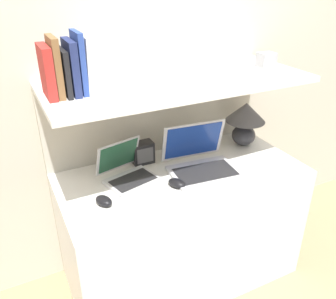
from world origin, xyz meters
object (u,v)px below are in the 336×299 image
second_mouse (104,201)px  router_box (143,153)px  book_white (88,65)px  shelf_gadget (266,60)px  computer_mouse (177,183)px  book_navy (71,67)px  laptop_large (201,162)px  book_blue (79,63)px  laptop_small (127,172)px  book_brown (55,67)px  book_red (47,72)px  table_lamp (245,119)px  book_black (64,72)px

second_mouse → router_box: router_box is taller
book_white → shelf_gadget: (0.97, 0.00, -0.08)m
computer_mouse → book_navy: bearing=157.6°
computer_mouse → book_white: size_ratio=0.48×
laptop_large → book_blue: size_ratio=1.50×
laptop_small → book_brown: bearing=-179.4°
computer_mouse → router_box: bearing=100.0°
laptop_large → second_mouse: size_ratio=3.52×
laptop_large → book_red: 0.90m
second_mouse → book_red: size_ratio=0.52×
computer_mouse → laptop_large: bearing=25.1°
second_mouse → shelf_gadget: 1.14m
second_mouse → book_red: book_red is taller
computer_mouse → book_red: bearing=161.7°
router_box → computer_mouse: bearing=-80.0°
second_mouse → book_blue: 0.62m
book_red → laptop_small: bearing=0.5°
computer_mouse → router_box: (-0.05, 0.31, 0.04)m
book_blue → book_white: bearing=0.0°
table_lamp → router_box: (-0.65, 0.06, -0.11)m
table_lamp → book_black: (-1.04, -0.08, 0.42)m
book_brown → shelf_gadget: size_ratio=2.71×
book_navy → book_brown: bearing=180.0°
book_blue → router_box: bearing=23.2°
laptop_large → shelf_gadget: 0.66m
laptop_small → computer_mouse: laptop_small is taller
table_lamp → book_navy: bearing=-175.7°
book_brown → router_box: bearing=18.2°
book_blue → shelf_gadget: size_ratio=2.85×
book_red → shelf_gadget: bearing=0.0°
computer_mouse → book_navy: size_ratio=0.50×
laptop_large → book_red: bearing=173.5°
laptop_small → second_mouse: (-0.18, -0.16, -0.02)m
computer_mouse → second_mouse: same height
second_mouse → book_navy: book_navy is taller
book_black → book_blue: book_blue is taller
book_brown → book_black: 0.04m
table_lamp → book_blue: size_ratio=1.06×
book_brown → book_navy: (0.06, 0.00, -0.01)m
table_lamp → laptop_large: table_lamp is taller
table_lamp → book_brown: book_brown is taller
book_red → shelf_gadget: book_red is taller
router_box → shelf_gadget: bearing=-11.5°
laptop_small → book_blue: bearing=-179.1°
book_black → router_box: bearing=19.5°
book_black → shelf_gadget: (1.08, 0.00, -0.06)m
laptop_small → shelf_gadget: bearing=-0.2°
second_mouse → book_black: (-0.07, 0.15, 0.57)m
laptop_large → second_mouse: bearing=-172.7°
shelf_gadget → computer_mouse: bearing=-164.8°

